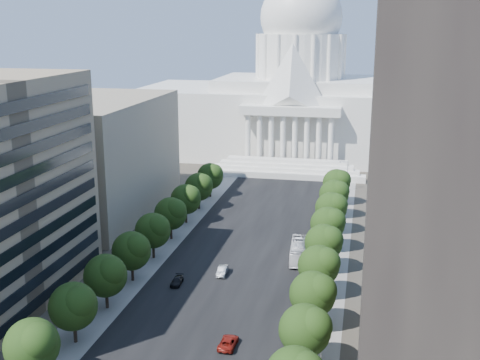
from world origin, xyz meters
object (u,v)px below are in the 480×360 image
Objects in this scene: car_dark_b at (177,281)px; car_silver at (222,271)px; car_red at (228,342)px; city_bus at (298,251)px.

car_silver is at bearing 37.50° from car_dark_b.
car_silver reaches higher than car_red.
car_silver is 0.93× the size of car_red.
city_bus is at bearing -98.14° from car_red.
city_bus is (21.34, 17.79, 1.17)m from car_dark_b.
car_dark_b is at bearing -52.53° from car_red.
car_silver is 9.80m from car_dark_b.
car_silver is at bearing -73.10° from car_red.
car_red is at bearing -77.23° from car_silver.
car_red reaches higher than car_dark_b.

